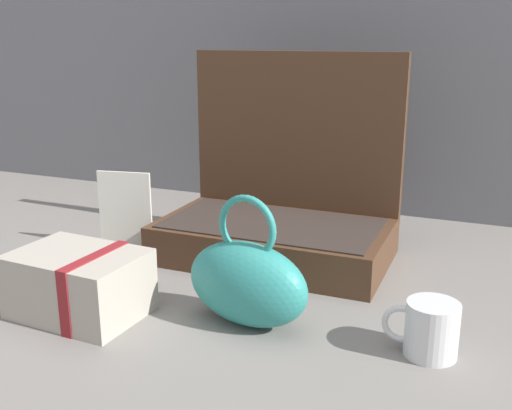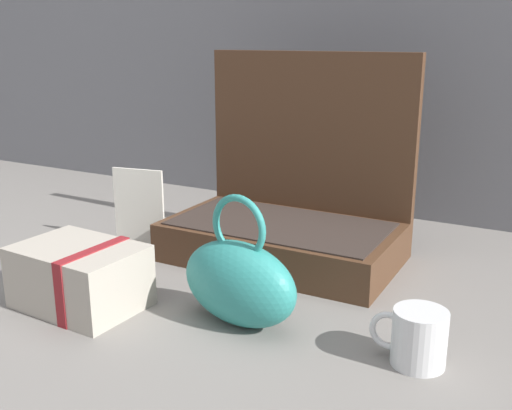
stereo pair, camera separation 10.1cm
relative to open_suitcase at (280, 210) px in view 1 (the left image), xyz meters
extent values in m
plane|color=slate|center=(0.06, -0.18, -0.09)|extent=(6.00, 6.00, 0.00)
cube|color=#4C301E|center=(0.00, -0.05, -0.06)|extent=(0.45, 0.25, 0.08)
cube|color=#332823|center=(0.00, -0.05, -0.02)|extent=(0.42, 0.23, 0.00)
cube|color=#4C301E|center=(0.00, 0.09, 0.11)|extent=(0.45, 0.02, 0.41)
ellipsoid|color=teal|center=(0.06, -0.32, -0.03)|extent=(0.22, 0.13, 0.13)
torus|color=teal|center=(0.06, -0.32, 0.07)|extent=(0.10, 0.03, 0.10)
cube|color=#B2A899|center=(-0.20, -0.39, -0.04)|extent=(0.21, 0.16, 0.10)
cube|color=maroon|center=(-0.17, -0.39, -0.04)|extent=(0.03, 0.15, 0.11)
cylinder|color=silver|center=(0.34, -0.31, -0.05)|extent=(0.08, 0.08, 0.08)
torus|color=silver|center=(0.30, -0.31, -0.05)|extent=(0.06, 0.01, 0.06)
cube|color=silver|center=(-0.31, -0.11, -0.01)|extent=(0.11, 0.03, 0.17)
camera|label=1|loc=(0.40, -1.10, 0.34)|focal=41.68mm
camera|label=2|loc=(0.49, -1.06, 0.34)|focal=41.68mm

